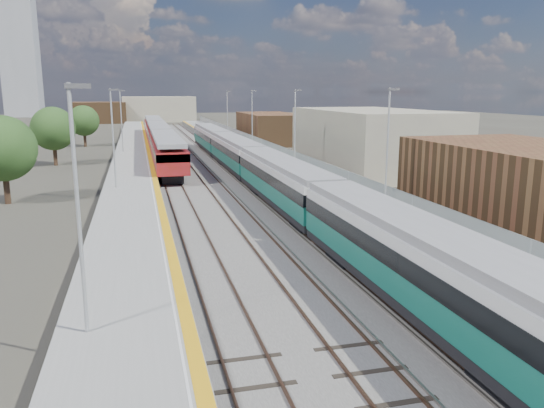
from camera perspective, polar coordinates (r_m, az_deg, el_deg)
name	(u,v)px	position (r m, az deg, el deg)	size (l,w,h in m)	color
ground	(217,168)	(59.26, -5.94, 3.89)	(320.00, 320.00, 0.00)	#47443A
ballast_bed	(194,165)	(61.44, -8.36, 4.14)	(10.50, 155.00, 0.06)	#565451
tracks	(198,163)	(63.14, -7.98, 4.43)	(8.96, 160.00, 0.17)	#4C3323
platform_right	(258,159)	(62.57, -1.48, 4.87)	(4.70, 155.00, 8.52)	slate
platform_left	(133,163)	(61.06, -14.74, 4.28)	(4.30, 155.00, 8.52)	slate
buildings	(96,82)	(147.01, -18.44, 12.32)	(72.00, 185.50, 40.00)	brown
green_train	(255,164)	(46.63, -1.83, 4.35)	(2.69, 75.08, 2.96)	black
red_train	(159,136)	(76.27, -12.08, 7.14)	(2.94, 59.65, 3.71)	black
tree_a	(3,149)	(44.06, -26.99, 5.33)	(4.88, 4.88, 6.61)	#382619
tree_b	(53,129)	(65.40, -22.49, 7.49)	(4.91, 4.91, 6.65)	#382619
tree_c	(84,121)	(86.84, -19.60, 8.44)	(4.64, 4.64, 6.28)	#382619
tree_d	(385,127)	(72.94, 12.09, 8.15)	(4.39, 4.39, 5.96)	#382619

